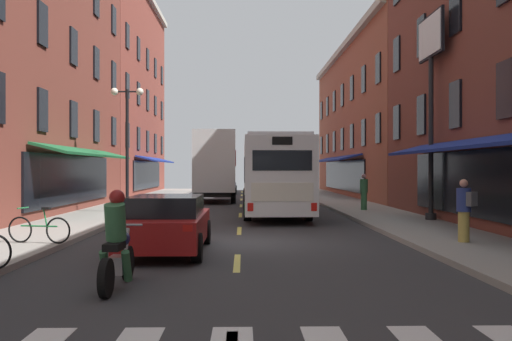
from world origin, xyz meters
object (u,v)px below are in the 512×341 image
Objects in this scene: motorcycle_rider at (117,247)px; street_lamp_twin at (127,143)px; box_truck at (215,167)px; sedan_near at (167,223)px; bicycle_near at (39,229)px; pedestrian_near at (464,209)px; billboard_sign at (431,65)px; transit_bus at (273,175)px; pedestrian_mid at (364,191)px; sedan_mid at (225,185)px.

motorcycle_rider is 16.24m from street_lamp_twin.
box_truck reaches higher than sedan_near.
bicycle_near is 0.31× the size of street_lamp_twin.
pedestrian_near reaches higher than motorcycle_rider.
billboard_sign is 12.56m from sedan_near.
box_truck is (-3.05, 9.29, 0.40)m from transit_bus.
street_lamp_twin is (-10.70, 10.76, 2.14)m from pedestrian_near.
transit_bus reaches higher than bicycle_near.
transit_bus is at bearing 60.79° from bicycle_near.
pedestrian_mid is at bearing 105.24° from billboard_sign.
motorcycle_rider is at bearing -90.84° from box_truck.
pedestrian_mid is (7.61, 16.84, 0.27)m from motorcycle_rider.
street_lamp_twin is (-11.97, 4.13, -2.73)m from billboard_sign.
sedan_mid is 2.62× the size of pedestrian_mid.
street_lamp_twin reaches higher than transit_bus.
motorcycle_rider is (-3.43, -16.58, -1.04)m from transit_bus.
sedan_near is 2.19× the size of motorcycle_rider.
bicycle_near is (-3.30, 0.77, -0.20)m from sedan_near.
billboard_sign is at bearing -162.89° from pedestrian_mid.
pedestrian_mid reaches higher than sedan_near.
pedestrian_mid is (4.18, 0.26, -0.77)m from transit_bus.
pedestrian_near is (10.78, 0.00, 0.48)m from bicycle_near.
motorcycle_rider reaches higher than sedan_near.
pedestrian_mid is at bearing 65.68° from motorcycle_rider.
transit_bus is 7.79× the size of pedestrian_near.
transit_bus is at bearing 78.37° from pedestrian_near.
pedestrian_mid is (-0.14, 11.81, -0.00)m from pedestrian_near.
street_lamp_twin is (-3.23, 11.53, 2.42)m from sedan_near.
street_lamp_twin reaches higher than motorcycle_rider.
bicycle_near is (-3.62, -32.98, -0.18)m from sedan_mid.
billboard_sign is 3.65× the size of motorcycle_rider.
billboard_sign is 15.61m from motorcycle_rider.
sedan_near is at bearing -139.77° from billboard_sign.
transit_bus is 7.43× the size of bicycle_near.
sedan_near is (-8.75, -7.40, -5.15)m from billboard_sign.
bicycle_near is (-12.05, -6.63, -5.35)m from billboard_sign.
sedan_mid is 2.55× the size of bicycle_near.
box_truck is at bearing 89.72° from sedan_near.
box_truck is 25.91m from motorcycle_rider.
transit_bus is at bearing -71.81° from box_truck.
box_truck is at bearing 108.19° from transit_bus.
box_truck is at bearing 71.70° from street_lamp_twin.
pedestrian_near is at bearing -77.75° from sedan_mid.
pedestrian_near is (7.37, -20.84, -1.16)m from box_truck.
billboard_sign is at bearing -19.05° from street_lamp_twin.
sedan_near is 14.57m from pedestrian_mid.
billboard_sign is at bearing -41.37° from transit_bus.
sedan_mid is at bearing 89.02° from box_truck.
sedan_mid is 2.08× the size of motorcycle_rider.
transit_bus is at bearing 95.45° from pedestrian_mid.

